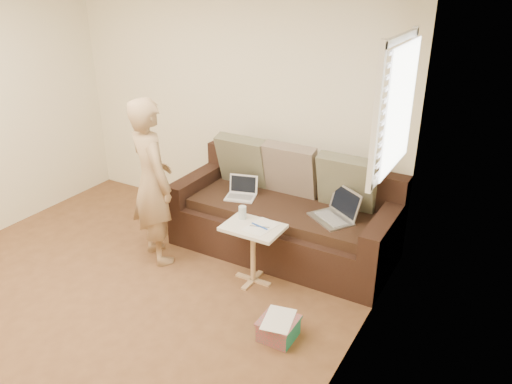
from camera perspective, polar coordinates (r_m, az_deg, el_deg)
floor at (r=4.50m, az=-18.50°, el=-13.47°), size 4.50×4.50×0.00m
wall_back at (r=5.48m, az=-2.89°, el=9.91°), size 4.00×0.00×4.00m
wall_right at (r=2.75m, az=7.29°, el=-5.79°), size 0.00×4.50×4.50m
window_blinds at (r=3.95m, az=15.60°, el=9.28°), size 0.12×0.88×1.08m
sofa at (r=4.98m, az=3.14°, el=-2.40°), size 2.20×0.95×0.85m
pillow_left at (r=5.28m, az=-1.46°, el=3.57°), size 0.55×0.29×0.57m
pillow_mid at (r=5.05m, az=3.97°, el=2.50°), size 0.55×0.27×0.57m
pillow_right at (r=4.83m, az=10.27°, el=1.06°), size 0.55×0.28×0.57m
laptop_silver at (r=4.69m, az=8.49°, el=-3.15°), size 0.49×0.46×0.27m
laptop_white at (r=5.06m, az=-1.80°, el=-0.73°), size 0.34×0.28×0.21m
person at (r=4.80m, az=-11.72°, el=1.12°), size 0.71×0.63×1.63m
side_table at (r=4.57m, az=-0.34°, el=-7.07°), size 0.52×0.37×0.57m
drinking_glass at (r=4.53m, az=-1.55°, el=-2.34°), size 0.07×0.07×0.12m
scissors at (r=4.40m, az=0.41°, el=-3.94°), size 0.20×0.15×0.02m
paper_on_table at (r=4.41m, az=0.59°, el=-3.95°), size 0.25×0.33×0.00m
striped_box at (r=4.05m, az=2.56°, el=-15.23°), size 0.28×0.28×0.18m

